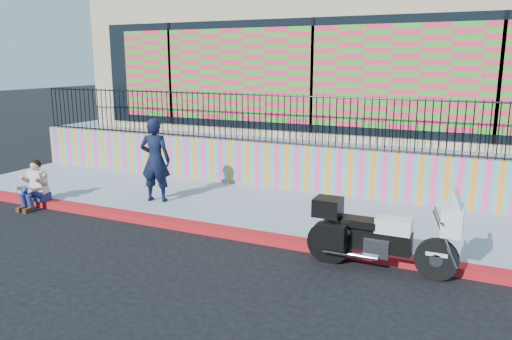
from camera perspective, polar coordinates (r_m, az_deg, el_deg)
The scene contains 10 objects.
ground at distance 9.38m, azimuth -2.19°, elevation -7.72°, with size 90.00×90.00×0.00m, color black.
red_curb at distance 9.36m, azimuth -2.20°, elevation -7.29°, with size 16.00×0.30×0.15m, color red.
sidewalk at distance 10.77m, azimuth 1.83°, elevation -4.61°, with size 16.00×3.00×0.15m, color #8B93A7.
mural_wall at distance 12.06m, azimuth 4.85°, elevation 0.26°, with size 16.00×0.20×1.10m, color #FF4389.
metal_fence at distance 11.87m, azimuth 4.95°, elevation 5.70°, with size 15.80×0.04×1.20m, color black, non-canonical shape.
elevated_platform at distance 16.88m, azimuth 10.87°, elevation 3.31°, with size 16.00×10.00×1.25m, color #8B93A7.
storefront_building at distance 16.46m, azimuth 11.05°, elevation 12.25°, with size 14.00×8.06×4.00m.
police_motorcycle at distance 8.04m, azimuth 13.85°, elevation -7.04°, with size 2.30×0.76×1.43m.
police_officer at distance 11.22m, azimuth -11.43°, elevation 1.13°, with size 0.68×0.45×1.86m, color black.
seated_man at distance 12.07m, azimuth -24.11°, elevation -2.00°, with size 0.54×0.71×1.06m.
Camera 1 is at (4.04, -7.83, 3.22)m, focal length 35.00 mm.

